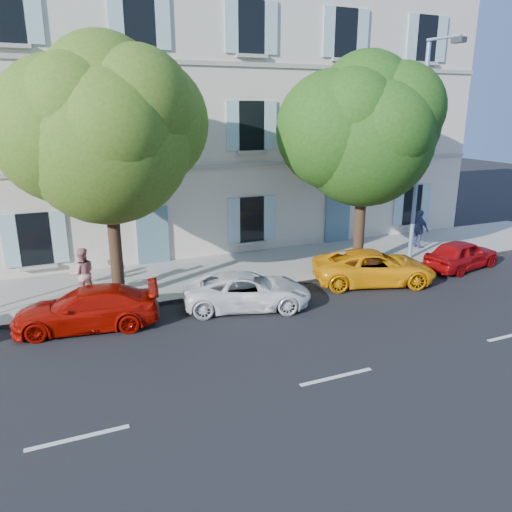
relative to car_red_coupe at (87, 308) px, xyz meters
name	(u,v)px	position (x,y,z in m)	size (l,w,h in m)	color
ground	(269,317)	(5.31, -1.39, -0.61)	(90.00, 90.00, 0.00)	black
sidewalk	(222,273)	(5.31, 3.06, -0.54)	(36.00, 4.50, 0.15)	#A09E96
kerb	(242,291)	(5.31, 0.89, -0.53)	(36.00, 0.16, 0.16)	#9E998E
building	(178,115)	(5.31, 8.81, 5.39)	(28.00, 7.00, 12.00)	beige
car_red_coupe	(87,308)	(0.00, 0.00, 0.00)	(1.72, 4.22, 1.22)	#9E0C04
car_white_coupe	(247,291)	(4.99, -0.40, -0.03)	(1.92, 4.16, 1.16)	white
car_yellow_supercar	(374,267)	(10.22, -0.07, 0.01)	(2.08, 4.51, 1.25)	#FFA30A
car_red_hatchback	(462,254)	(14.56, 0.00, 0.00)	(1.44, 3.57, 1.22)	#9D090C
tree_left	(106,140)	(1.17, 1.62, 4.77)	(5.24, 5.24, 8.13)	#3A2819
tree_right	(365,138)	(10.49, 1.41, 4.62)	(5.14, 5.14, 7.92)	#3A2819
street_lamp	(423,141)	(13.31, 1.46, 4.46)	(0.33, 1.85, 8.68)	#7293BF
pedestrian_a	(117,269)	(1.24, 2.40, 0.36)	(0.60, 0.39, 1.64)	white
pedestrian_b	(82,274)	(0.10, 2.13, 0.42)	(0.86, 0.67, 1.76)	tan
pedestrian_c	(419,229)	(14.73, 2.79, 0.42)	(1.03, 0.43, 1.76)	#494E87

